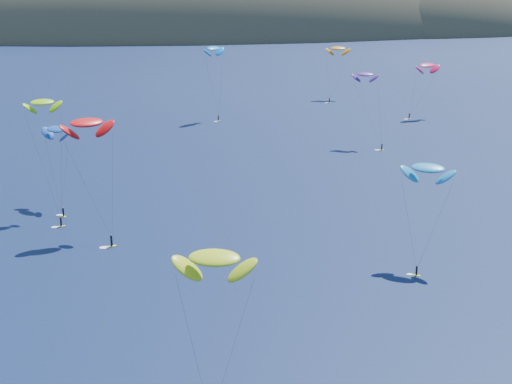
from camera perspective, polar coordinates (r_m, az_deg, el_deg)
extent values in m
ellipsoid|color=#3D3526|center=(600.11, -5.17, 11.85)|extent=(600.00, 300.00, 210.00)
ellipsoid|color=#3D3526|center=(609.75, 10.47, 12.03)|extent=(320.00, 220.00, 156.00)
ellipsoid|color=#3D3526|center=(692.30, 19.12, 12.36)|extent=(240.00, 180.00, 84.00)
ellipsoid|color=#AFC617|center=(78.81, -3.35, -5.28)|extent=(9.62, 6.09, 4.97)
cube|color=yellow|center=(137.82, -15.31, -2.66)|extent=(1.49, 0.81, 0.08)
cylinder|color=black|center=(137.52, -15.34, -2.31)|extent=(0.34, 0.34, 1.53)
sphere|color=#8C6047|center=(137.24, -15.37, -1.96)|extent=(0.26, 0.26, 0.26)
ellipsoid|color=#85C908|center=(141.90, -16.72, 6.91)|extent=(7.46, 5.03, 3.81)
cube|color=yellow|center=(225.29, -3.03, 5.70)|extent=(1.32, 1.23, 0.08)
cylinder|color=black|center=(225.11, -3.03, 5.92)|extent=(0.33, 0.33, 1.50)
sphere|color=#8C6047|center=(224.94, -3.04, 6.14)|extent=(0.25, 0.25, 0.25)
ellipsoid|color=#057CD5|center=(226.23, -3.41, 11.41)|extent=(8.52, 8.15, 4.50)
cube|color=yellow|center=(115.22, 12.70, -6.52)|extent=(1.27, 0.92, 0.07)
cylinder|color=black|center=(114.91, 12.72, -6.16)|extent=(0.29, 0.29, 1.33)
sphere|color=#8C6047|center=(114.61, 12.75, -5.81)|extent=(0.22, 0.22, 0.22)
ellipsoid|color=#197AB4|center=(116.04, 13.60, 1.88)|extent=(8.94, 7.23, 4.53)
cube|color=yellow|center=(191.34, 10.02, 3.32)|extent=(1.48, 0.82, 0.08)
cylinder|color=black|center=(191.12, 10.03, 3.58)|extent=(0.33, 0.33, 1.52)
sphere|color=#8C6047|center=(190.92, 10.05, 3.83)|extent=(0.25, 0.25, 0.25)
ellipsoid|color=#4D1E77|center=(194.27, 8.73, 9.30)|extent=(7.42, 5.07, 3.78)
cube|color=yellow|center=(233.27, 12.14, 5.74)|extent=(1.49, 0.84, 0.08)
cylinder|color=black|center=(233.09, 12.16, 5.96)|extent=(0.34, 0.34, 1.53)
sphere|color=#8C6047|center=(232.92, 12.17, 6.17)|extent=(0.26, 0.26, 0.26)
ellipsoid|color=#D4174C|center=(235.91, 13.56, 9.83)|extent=(9.62, 6.61, 4.91)
cube|color=yellow|center=(126.15, -11.46, -4.27)|extent=(1.68, 0.98, 0.09)
cylinder|color=black|center=(125.78, -11.49, -3.85)|extent=(0.38, 0.38, 1.72)
sphere|color=#8C6047|center=(125.42, -11.52, -3.42)|extent=(0.29, 0.29, 0.29)
ellipsoid|color=red|center=(128.31, -13.38, 5.43)|extent=(9.95, 7.02, 5.05)
cube|color=yellow|center=(143.20, -15.14, -1.88)|extent=(1.29, 1.26, 0.08)
cylinder|color=black|center=(142.92, -15.17, -1.55)|extent=(0.33, 0.33, 1.50)
sphere|color=#8C6047|center=(142.65, -15.20, -1.22)|extent=(0.25, 0.25, 0.25)
ellipsoid|color=#19489A|center=(148.47, -15.74, 4.86)|extent=(7.82, 7.70, 4.18)
cube|color=yellow|center=(257.17, 5.89, 7.11)|extent=(1.40, 0.58, 0.07)
cylinder|color=black|center=(257.02, 5.89, 7.30)|extent=(0.32, 0.32, 1.45)
sphere|color=#8C6047|center=(256.87, 5.90, 7.48)|extent=(0.24, 0.24, 0.24)
ellipsoid|color=#C36F07|center=(266.09, 6.59, 11.36)|extent=(8.97, 5.12, 4.74)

